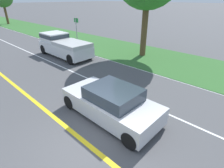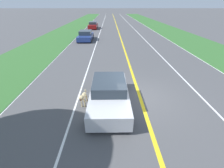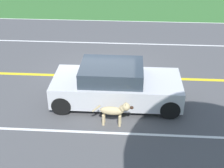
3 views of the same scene
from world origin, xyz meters
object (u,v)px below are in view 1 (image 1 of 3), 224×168
at_px(pickup_truck, 63,45).
at_px(ego_car, 111,103).
at_px(street_sign, 76,29).
at_px(dog, 130,94).

bearing_deg(pickup_truck, ego_car, -111.12).
distance_m(ego_car, street_sign, 12.33).
height_order(ego_car, pickup_truck, pickup_truck).
height_order(ego_car, street_sign, street_sign).
distance_m(ego_car, pickup_truck, 9.54).
bearing_deg(dog, street_sign, 68.82).
xyz_separation_m(ego_car, street_sign, (6.17, 10.62, 1.10)).
height_order(ego_car, dog, ego_car).
distance_m(dog, pickup_truck, 9.09).
relative_size(dog, pickup_truck, 0.24).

